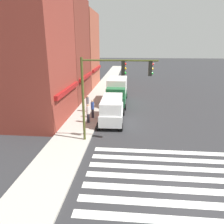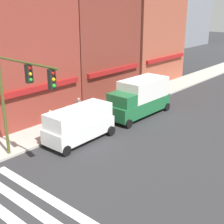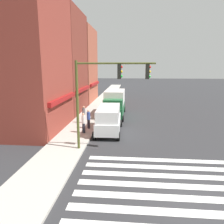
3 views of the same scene
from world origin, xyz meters
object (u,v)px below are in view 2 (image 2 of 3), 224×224
Objects in this scene: pedestrian_grey_coat at (79,108)px; pedestrian_blue_shirt at (68,117)px; traffic_signal at (20,89)px; box_truck_green at (139,97)px; pedestrian_white_shirt at (51,122)px; van_white at (79,123)px.

pedestrian_grey_coat and pedestrian_blue_shirt have the same top height.
traffic_signal is 3.54× the size of pedestrian_blue_shirt.
box_truck_green is 7.81m from pedestrian_white_shirt.
box_truck_green reaches higher than pedestrian_blue_shirt.
pedestrian_white_shirt is 1.00× the size of pedestrian_blue_shirt.
box_truck_green is 3.52× the size of pedestrian_white_shirt.
traffic_signal is 8.38m from pedestrian_grey_coat.
traffic_signal is 3.54× the size of pedestrian_grey_coat.
box_truck_green is 3.52× the size of pedestrian_blue_shirt.
pedestrian_blue_shirt is (0.73, 1.98, -0.21)m from van_white.
pedestrian_blue_shirt is at bearing 162.53° from box_truck_green.
traffic_signal is 1.24× the size of van_white.
pedestrian_grey_coat is 2.07m from pedestrian_blue_shirt.
pedestrian_grey_coat is (6.98, 3.05, -3.48)m from traffic_signal.
pedestrian_grey_coat is at bearing 23.62° from traffic_signal.
van_white is at bearing -156.58° from pedestrian_grey_coat.
traffic_signal is at bearing 179.72° from pedestrian_grey_coat.
pedestrian_white_shirt is at bearing 22.41° from pedestrian_blue_shirt.
traffic_signal reaches higher than pedestrian_white_shirt.
pedestrian_blue_shirt is (1.45, -0.16, 0.00)m from pedestrian_white_shirt.
van_white is 2.26m from pedestrian_white_shirt.
van_white is 0.81× the size of box_truck_green.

